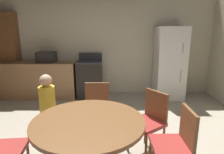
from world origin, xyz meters
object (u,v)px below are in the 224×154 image
object	(u,v)px
oven_range	(90,79)
chair_northeast	(150,119)
microwave	(47,57)
person_child	(49,110)
refrigerator	(170,63)
chair_east	(177,141)
dining_table	(89,133)
chair_north	(97,107)

from	to	relation	value
oven_range	chair_northeast	bearing A→B (deg)	-65.01
oven_range	microwave	distance (m)	1.20
oven_range	person_child	distance (m)	2.23
person_child	oven_range	bearing A→B (deg)	127.07
refrigerator	chair_east	world-z (taller)	refrigerator
dining_table	chair_northeast	size ratio (longest dim) A/B	1.36
oven_range	dining_table	bearing A→B (deg)	-83.75
refrigerator	chair_northeast	size ratio (longest dim) A/B	2.02
chair_east	chair_north	distance (m)	1.32
dining_table	chair_east	size ratio (longest dim) A/B	1.36
dining_table	refrigerator	bearing A→B (deg)	59.49
oven_range	microwave	xyz separation A→B (m)	(-1.06, -0.00, 0.56)
oven_range	chair_northeast	distance (m)	2.55
refrigerator	chair_north	xyz separation A→B (m)	(-1.65, -1.87, -0.38)
oven_range	refrigerator	bearing A→B (deg)	-1.56
oven_range	chair_east	size ratio (longest dim) A/B	1.26
chair_northeast	person_child	distance (m)	1.43
microwave	chair_east	xyz separation A→B (m)	(2.32, -2.86, -0.53)
chair_east	chair_north	size ratio (longest dim) A/B	1.00
chair_northeast	person_child	bearing A→B (deg)	-40.97
oven_range	chair_east	bearing A→B (deg)	-66.20
chair_northeast	person_child	size ratio (longest dim) A/B	0.80
refrigerator	dining_table	distance (m)	3.29
refrigerator	chair_north	bearing A→B (deg)	-131.42
person_child	chair_northeast	bearing A→B (deg)	41.18
oven_range	chair_northeast	world-z (taller)	oven_range
person_child	chair_north	bearing A→B (deg)	67.96
refrigerator	person_child	distance (m)	3.17
dining_table	microwave	bearing A→B (deg)	115.54
oven_range	chair_north	world-z (taller)	oven_range
dining_table	chair_east	xyz separation A→B (m)	(0.95, 0.01, -0.10)
microwave	chair_north	distance (m)	2.43
chair_northeast	microwave	bearing A→B (deg)	-83.49
refrigerator	oven_range	bearing A→B (deg)	178.44
microwave	chair_northeast	bearing A→B (deg)	-47.25
microwave	chair_east	world-z (taller)	microwave
chair_east	chair_north	world-z (taller)	same
chair_north	chair_northeast	distance (m)	0.85
refrigerator	microwave	distance (m)	3.04
oven_range	refrigerator	world-z (taller)	refrigerator
microwave	oven_range	bearing A→B (deg)	0.20
microwave	dining_table	distance (m)	3.21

